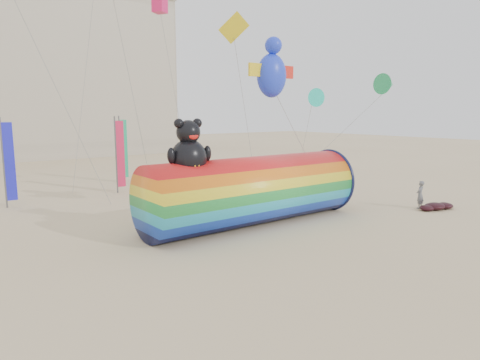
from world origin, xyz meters
TOP-DOWN VIEW (x-y plane):
  - ground at (0.00, 0.00)m, footprint 160.00×160.00m
  - windsock_assembly at (1.85, 2.22)m, footprint 11.43×3.48m
  - kite_handler at (11.55, -0.98)m, footprint 0.65×0.49m
  - fabric_bundle at (12.16, -1.66)m, footprint 2.62×1.35m
  - festival_banners at (-1.77, 15.34)m, footprint 9.37×4.67m
  - flying_kites at (0.12, 5.72)m, footprint 30.32×11.02m

SIDE VIEW (x-z plane):
  - ground at x=0.00m, z-range 0.00..0.00m
  - fabric_bundle at x=12.16m, z-range -0.03..0.37m
  - kite_handler at x=11.55m, z-range 0.00..1.60m
  - windsock_assembly at x=1.85m, z-range -0.89..4.38m
  - festival_banners at x=-1.77m, z-range 0.04..5.24m
  - flying_kites at x=0.12m, z-range 5.18..15.18m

